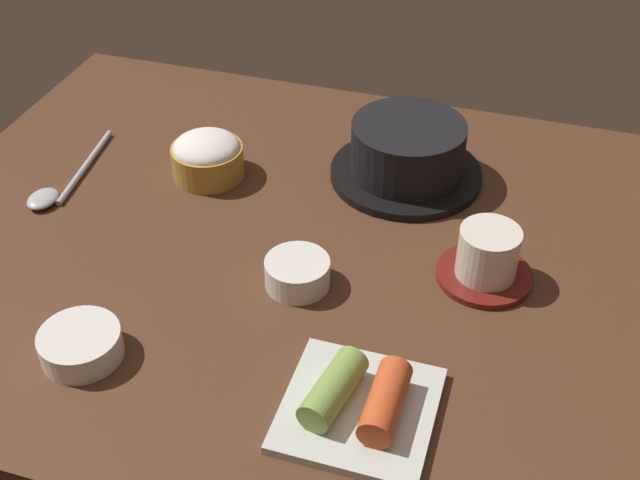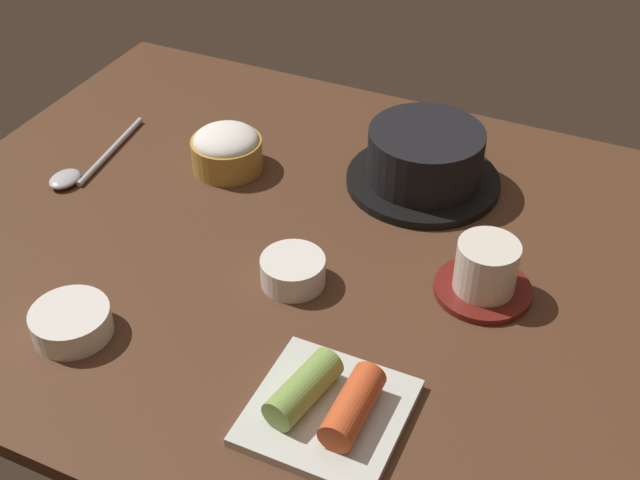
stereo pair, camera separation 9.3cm
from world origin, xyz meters
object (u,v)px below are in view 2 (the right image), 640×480
object	(u,v)px
spoon	(81,169)
banchan_cup_center	(293,270)
rice_bowl	(227,149)
side_bowl_near	(71,321)
kimchi_plate	(328,405)
stone_pot	(425,159)
tea_cup_with_saucer	(486,271)

from	to	relation	value
spoon	banchan_cup_center	bearing A→B (deg)	-12.58
banchan_cup_center	spoon	bearing A→B (deg)	167.42
rice_bowl	side_bowl_near	xyz separation A→B (cm)	(0.72, -33.89, -1.34)
kimchi_plate	side_bowl_near	bearing A→B (deg)	-177.83
stone_pot	kimchi_plate	size ratio (longest dim) A/B	1.40
side_bowl_near	tea_cup_with_saucer	bearing A→B (deg)	32.82
banchan_cup_center	side_bowl_near	size ratio (longest dim) A/B	0.87
rice_bowl	spoon	distance (cm)	19.57
stone_pot	tea_cup_with_saucer	bearing A→B (deg)	-52.96
kimchi_plate	rice_bowl	bearing A→B (deg)	131.96
banchan_cup_center	side_bowl_near	bearing A→B (deg)	-136.11
rice_bowl	banchan_cup_center	bearing A→B (deg)	-43.30
tea_cup_with_saucer	side_bowl_near	bearing A→B (deg)	-147.18
spoon	kimchi_plate	bearing A→B (deg)	-26.82
spoon	stone_pot	bearing A→B (deg)	21.34
rice_bowl	spoon	xyz separation A→B (cm)	(-17.09, -9.24, -2.36)
stone_pot	rice_bowl	distance (cm)	26.13
tea_cup_with_saucer	spoon	distance (cm)	55.13
kimchi_plate	spoon	distance (cm)	52.21
stone_pot	kimchi_plate	world-z (taller)	stone_pot
kimchi_plate	side_bowl_near	xyz separation A→B (cm)	(-28.77, -1.09, 0.10)
banchan_cup_center	tea_cup_with_saucer	bearing A→B (deg)	20.10
banchan_cup_center	kimchi_plate	distance (cm)	19.35
stone_pot	kimchi_plate	xyz separation A→B (cm)	(4.40, -40.04, -2.30)
stone_pot	rice_bowl	world-z (taller)	stone_pot
stone_pot	side_bowl_near	world-z (taller)	stone_pot
stone_pot	kimchi_plate	distance (cm)	40.34
banchan_cup_center	kimchi_plate	size ratio (longest dim) A/B	0.51
tea_cup_with_saucer	spoon	xyz separation A→B (cm)	(-55.08, 0.61, -2.39)
rice_bowl	kimchi_plate	size ratio (longest dim) A/B	0.66
side_bowl_near	spoon	xyz separation A→B (cm)	(-17.81, 24.65, -1.02)
spoon	side_bowl_near	bearing A→B (deg)	-54.14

